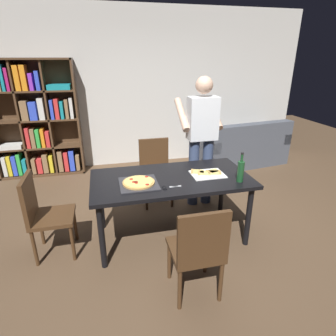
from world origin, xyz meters
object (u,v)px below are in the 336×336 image
(wine_bottle, at_px, (241,171))
(person_serving_pizza, at_px, (201,135))
(dining_table, at_px, (171,184))
(bookshelf, at_px, (36,122))
(couch, at_px, (242,149))
(pepperoni_pizza_on_tray, at_px, (139,183))
(chair_far_side, at_px, (155,167))
(chair_near_camera, at_px, (198,248))
(chair_left_end, at_px, (43,211))
(kitchen_scissors, at_px, (168,187))

(wine_bottle, bearing_deg, person_serving_pizza, 95.13)
(dining_table, height_order, bookshelf, bookshelf)
(bookshelf, bearing_deg, couch, -6.00)
(couch, bearing_deg, pepperoni_pizza_on_tray, -137.62)
(chair_far_side, relative_size, couch, 0.50)
(chair_far_side, xyz_separation_m, couch, (1.91, 1.07, -0.21))
(dining_table, height_order, chair_near_camera, chair_near_camera)
(chair_near_camera, bearing_deg, chair_far_side, 90.00)
(dining_table, xyz_separation_m, person_serving_pizza, (0.59, 0.70, 0.32))
(couch, bearing_deg, wine_bottle, -118.71)
(chair_left_end, bearing_deg, pepperoni_pizza_on_tray, -5.23)
(chair_left_end, bearing_deg, dining_table, 0.00)
(dining_table, distance_m, chair_near_camera, 0.93)
(couch, relative_size, bookshelf, 0.92)
(chair_far_side, height_order, pepperoni_pizza_on_tray, chair_far_side)
(chair_near_camera, relative_size, couch, 0.50)
(couch, bearing_deg, dining_table, -133.85)
(dining_table, bearing_deg, person_serving_pizza, 49.95)
(wine_bottle, bearing_deg, chair_far_side, 119.67)
(bookshelf, height_order, kitchen_scissors, bookshelf)
(dining_table, relative_size, chair_far_side, 1.91)
(chair_left_end, distance_m, bookshelf, 2.45)
(wine_bottle, bearing_deg, dining_table, 158.55)
(chair_near_camera, relative_size, chair_left_end, 1.00)
(dining_table, xyz_separation_m, chair_far_side, (0.00, 0.92, -0.16))
(person_serving_pizza, distance_m, wine_bottle, 0.98)
(chair_left_end, distance_m, couch, 3.82)
(wine_bottle, height_order, kitchen_scissors, wine_bottle)
(person_serving_pizza, height_order, wine_bottle, person_serving_pizza)
(dining_table, bearing_deg, couch, 46.15)
(bookshelf, xyz_separation_m, person_serving_pizza, (2.36, -1.67, 0.07))
(couch, distance_m, person_serving_pizza, 1.97)
(dining_table, distance_m, person_serving_pizza, 0.97)
(chair_near_camera, xyz_separation_m, wine_bottle, (0.68, 0.65, 0.36))
(chair_far_side, distance_m, person_serving_pizza, 0.79)
(bookshelf, height_order, person_serving_pizza, bookshelf)
(chair_near_camera, relative_size, kitchen_scissors, 4.67)
(chair_far_side, relative_size, kitchen_scissors, 4.67)
(couch, bearing_deg, chair_left_end, -148.57)
(chair_far_side, distance_m, bookshelf, 2.33)
(person_serving_pizza, relative_size, pepperoni_pizza_on_tray, 4.49)
(chair_left_end, bearing_deg, wine_bottle, -7.49)
(pepperoni_pizza_on_tray, bearing_deg, chair_far_side, 70.02)
(wine_bottle, bearing_deg, chair_near_camera, -135.87)
(chair_far_side, bearing_deg, bookshelf, 140.60)
(dining_table, distance_m, chair_far_side, 0.93)
(bookshelf, xyz_separation_m, pepperoni_pizza_on_tray, (1.40, -2.46, -0.17))
(couch, height_order, person_serving_pizza, person_serving_pizza)
(couch, height_order, pepperoni_pizza_on_tray, couch)
(bookshelf, distance_m, wine_bottle, 3.60)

